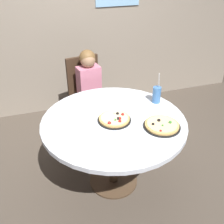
% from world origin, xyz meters
% --- Properties ---
extents(ground_plane, '(8.00, 8.00, 0.00)m').
position_xyz_m(ground_plane, '(0.00, 0.00, 0.00)').
color(ground_plane, '#4C4238').
extents(wall_with_window, '(5.20, 0.14, 2.90)m').
position_xyz_m(wall_with_window, '(0.00, 1.70, 1.45)').
color(wall_with_window, gray).
rests_on(wall_with_window, ground_plane).
extents(dining_table, '(1.27, 1.27, 0.75)m').
position_xyz_m(dining_table, '(0.00, 0.00, 0.66)').
color(dining_table, silver).
rests_on(dining_table, ground_plane).
extents(chair_wooden, '(0.46, 0.46, 0.95)m').
position_xyz_m(chair_wooden, '(-0.01, 1.03, 0.53)').
color(chair_wooden, '#382619').
rests_on(chair_wooden, ground_plane).
extents(diner_child, '(0.31, 0.43, 1.08)m').
position_xyz_m(diner_child, '(0.01, 0.85, 0.48)').
color(diner_child, '#3F4766').
rests_on(diner_child, ground_plane).
extents(pizza_veggie, '(0.31, 0.31, 0.05)m').
position_xyz_m(pizza_veggie, '(0.35, -0.23, 0.77)').
color(pizza_veggie, black).
rests_on(pizza_veggie, dining_table).
extents(pizza_cheese, '(0.29, 0.29, 0.05)m').
position_xyz_m(pizza_cheese, '(0.00, -0.02, 0.77)').
color(pizza_cheese, black).
rests_on(pizza_cheese, dining_table).
extents(soda_cup, '(0.08, 0.08, 0.31)m').
position_xyz_m(soda_cup, '(0.49, 0.17, 0.83)').
color(soda_cup, '#3F72B2').
rests_on(soda_cup, dining_table).
extents(plate_small, '(0.18, 0.18, 0.01)m').
position_xyz_m(plate_small, '(-0.12, 0.38, 0.76)').
color(plate_small, white).
rests_on(plate_small, dining_table).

